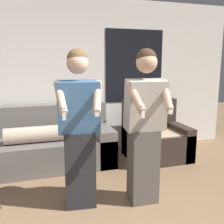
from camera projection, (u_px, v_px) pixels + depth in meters
wall_back at (73, 78)px, 4.52m from camera, size 6.13×0.07×2.70m
couch at (43, 146)px, 4.11m from camera, size 2.16×0.87×0.94m
armchair at (156, 139)px, 4.49m from camera, size 0.98×0.85×0.97m
person_left at (79, 130)px, 2.86m from camera, size 0.51×0.51×1.77m
person_right at (145, 127)px, 2.94m from camera, size 0.49×0.49×1.77m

